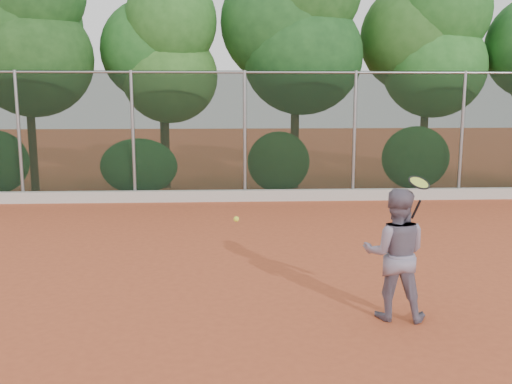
{
  "coord_description": "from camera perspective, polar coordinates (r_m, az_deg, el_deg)",
  "views": [
    {
      "loc": [
        -0.48,
        -8.46,
        2.88
      ],
      "look_at": [
        0.0,
        1.0,
        1.25
      ],
      "focal_mm": 40.0,
      "sensor_mm": 36.0,
      "label": 1
    }
  ],
  "objects": [
    {
      "name": "concrete_curb",
      "position": [
        15.53,
        -1.09,
        -0.36
      ],
      "size": [
        24.0,
        0.2,
        0.3
      ],
      "primitive_type": "cube",
      "color": "#BAB6AC",
      "rests_on": "ground"
    },
    {
      "name": "tennis_player",
      "position": [
        7.57,
        13.75,
        -6.04
      ],
      "size": [
        0.96,
        0.83,
        1.71
      ],
      "primitive_type": "imported",
      "rotation": [
        0.0,
        0.0,
        2.9
      ],
      "color": "slate",
      "rests_on": "ground"
    },
    {
      "name": "foliage_backdrop",
      "position": [
        17.5,
        -3.22,
        14.74
      ],
      "size": [
        23.7,
        3.63,
        7.55
      ],
      "color": "#47321B",
      "rests_on": "ground"
    },
    {
      "name": "tennis_racket",
      "position": [
        7.36,
        15.97,
        0.6
      ],
      "size": [
        0.36,
        0.34,
        0.56
      ],
      "color": "black",
      "rests_on": "ground"
    },
    {
      "name": "chainlink_fence",
      "position": [
        15.5,
        -1.13,
        5.99
      ],
      "size": [
        24.09,
        0.09,
        3.5
      ],
      "color": "black",
      "rests_on": "ground"
    },
    {
      "name": "tennis_ball_in_flight",
      "position": [
        6.58,
        -1.98,
        -2.72
      ],
      "size": [
        0.06,
        0.06,
        0.06
      ],
      "color": "#E2EF36",
      "rests_on": "ground"
    },
    {
      "name": "ground",
      "position": [
        8.95,
        0.33,
        -9.01
      ],
      "size": [
        80.0,
        80.0,
        0.0
      ],
      "primitive_type": "plane",
      "color": "#B64E2B",
      "rests_on": "ground"
    }
  ]
}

